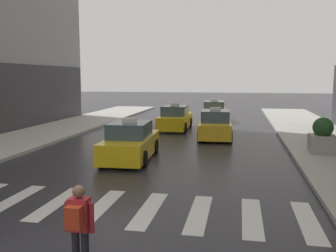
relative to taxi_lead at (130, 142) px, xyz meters
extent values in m
cube|color=silver|center=(-1.76, -5.85, -0.72)|extent=(0.50, 2.80, 0.01)
cube|color=silver|center=(-0.41, -5.85, -0.72)|extent=(0.50, 2.80, 0.01)
cube|color=silver|center=(0.94, -5.85, -0.72)|extent=(0.50, 2.80, 0.01)
cube|color=silver|center=(2.29, -5.85, -0.72)|extent=(0.50, 2.80, 0.01)
cube|color=silver|center=(3.64, -5.85, -0.72)|extent=(0.50, 2.80, 0.01)
cube|color=silver|center=(4.99, -5.85, -0.72)|extent=(0.50, 2.80, 0.01)
cube|color=silver|center=(6.34, -5.85, -0.72)|extent=(0.50, 2.80, 0.01)
cube|color=yellow|center=(0.00, 0.02, -0.16)|extent=(2.06, 4.60, 0.84)
cube|color=#384C5B|center=(0.00, -0.08, 0.58)|extent=(1.72, 2.19, 0.64)
cube|color=silver|center=(0.00, -0.08, 0.99)|extent=(0.61, 0.27, 0.18)
cylinder|color=black|center=(-0.93, 1.32, -0.39)|extent=(0.26, 0.67, 0.66)
cylinder|color=black|center=(0.77, 1.42, -0.39)|extent=(0.26, 0.67, 0.66)
cylinder|color=black|center=(-0.78, -1.37, -0.39)|extent=(0.26, 0.67, 0.66)
cylinder|color=black|center=(0.93, -1.28, -0.39)|extent=(0.26, 0.67, 0.66)
cube|color=#F2EAB2|center=(-0.76, 2.25, -0.12)|extent=(0.20, 0.05, 0.14)
cube|color=#F2EAB2|center=(0.50, 2.33, -0.12)|extent=(0.20, 0.05, 0.14)
cube|color=gold|center=(3.22, 6.45, -0.16)|extent=(2.05, 4.60, 0.84)
cube|color=#384C5B|center=(3.23, 6.35, 0.58)|extent=(1.72, 2.19, 0.64)
cube|color=silver|center=(3.23, 6.35, 0.99)|extent=(0.61, 0.27, 0.18)
cylinder|color=black|center=(2.29, 7.75, -0.39)|extent=(0.26, 0.67, 0.66)
cylinder|color=black|center=(4.00, 7.85, -0.39)|extent=(0.26, 0.67, 0.66)
cylinder|color=black|center=(2.45, 5.06, -0.39)|extent=(0.26, 0.67, 0.66)
cylinder|color=black|center=(4.15, 5.15, -0.39)|extent=(0.26, 0.67, 0.66)
cube|color=#F2EAB2|center=(2.47, 8.68, -0.12)|extent=(0.20, 0.05, 0.14)
cube|color=#F2EAB2|center=(3.72, 8.76, -0.12)|extent=(0.20, 0.05, 0.14)
cube|color=yellow|center=(0.31, 9.39, -0.16)|extent=(1.84, 4.51, 0.84)
cube|color=#384C5B|center=(0.31, 9.29, 0.58)|extent=(1.62, 2.11, 0.64)
cube|color=silver|center=(0.31, 9.29, 0.99)|extent=(0.60, 0.24, 0.18)
cylinder|color=black|center=(-0.55, 10.74, -0.39)|extent=(0.23, 0.66, 0.66)
cylinder|color=black|center=(1.16, 10.75, -0.39)|extent=(0.23, 0.66, 0.66)
cylinder|color=black|center=(-0.53, 8.04, -0.39)|extent=(0.23, 0.66, 0.66)
cylinder|color=black|center=(1.18, 8.05, -0.39)|extent=(0.23, 0.66, 0.66)
cube|color=#F2EAB2|center=(-0.33, 11.66, -0.12)|extent=(0.20, 0.04, 0.14)
cube|color=#F2EAB2|center=(0.93, 11.67, -0.12)|extent=(0.20, 0.04, 0.14)
cube|color=yellow|center=(2.57, 14.78, -0.16)|extent=(2.05, 4.59, 0.84)
cube|color=#384C5B|center=(2.57, 14.68, 0.58)|extent=(1.71, 2.19, 0.64)
cube|color=silver|center=(2.57, 14.68, 0.99)|extent=(0.61, 0.27, 0.18)
cylinder|color=black|center=(1.64, 16.08, -0.39)|extent=(0.26, 0.67, 0.66)
cylinder|color=black|center=(3.34, 16.18, -0.39)|extent=(0.26, 0.67, 0.66)
cylinder|color=black|center=(1.79, 13.39, -0.39)|extent=(0.26, 0.67, 0.66)
cylinder|color=black|center=(3.49, 13.48, -0.39)|extent=(0.26, 0.67, 0.66)
cube|color=#F2EAB2|center=(1.81, 17.01, -0.12)|extent=(0.20, 0.05, 0.14)
cube|color=#F2EAB2|center=(3.07, 17.08, -0.12)|extent=(0.20, 0.05, 0.14)
cylinder|color=black|center=(1.79, -9.22, -0.31)|extent=(0.14, 0.14, 0.82)
cube|color=maroon|center=(1.88, -9.22, 0.40)|extent=(0.36, 0.24, 0.60)
sphere|color=brown|center=(1.88, -9.22, 0.82)|extent=(0.22, 0.22, 0.22)
cylinder|color=maroon|center=(1.65, -9.22, 0.35)|extent=(0.09, 0.09, 0.55)
cylinder|color=maroon|center=(2.11, -9.22, 0.35)|extent=(0.09, 0.09, 0.55)
cube|color=#B23319|center=(1.88, -9.44, 0.42)|extent=(0.28, 0.18, 0.40)
cube|color=#A8A399|center=(8.31, 2.29, -0.17)|extent=(1.10, 1.10, 0.80)
sphere|color=#234C23|center=(8.31, 2.29, 0.58)|extent=(0.90, 0.90, 0.90)
camera|label=1|loc=(4.62, -15.01, 2.80)|focal=39.12mm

